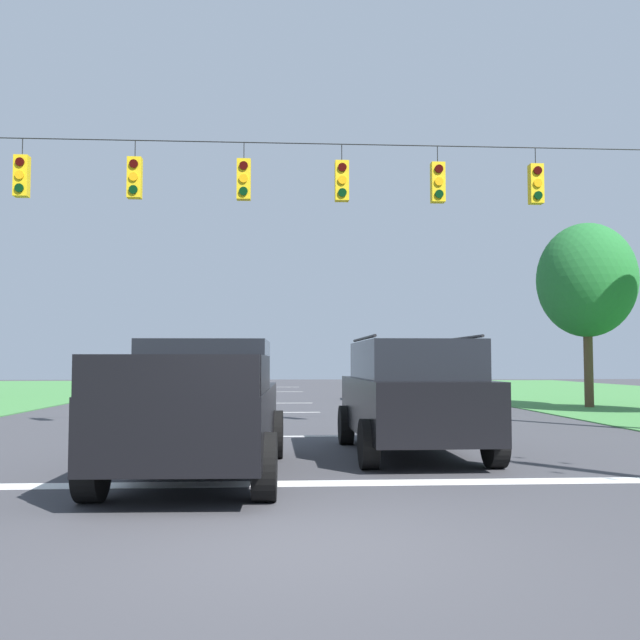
{
  "coord_description": "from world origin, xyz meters",
  "views": [
    {
      "loc": [
        -0.12,
        -6.42,
        1.61
      ],
      "look_at": [
        0.96,
        11.57,
        2.7
      ],
      "focal_mm": 39.43,
      "sensor_mm": 36.0,
      "label": 1
    }
  ],
  "objects_px": {
    "overhead_signal_span": "(286,248)",
    "suv_black": "(411,394)",
    "pickup_truck": "(201,407)",
    "tree_roadside_right": "(587,281)",
    "distant_car_crossing_white": "(405,381)"
  },
  "relations": [
    {
      "from": "overhead_signal_span",
      "to": "pickup_truck",
      "type": "relative_size",
      "value": 3.31
    },
    {
      "from": "pickup_truck",
      "to": "overhead_signal_span",
      "type": "bearing_deg",
      "value": 77.98
    },
    {
      "from": "suv_black",
      "to": "pickup_truck",
      "type": "bearing_deg",
      "value": -149.85
    },
    {
      "from": "suv_black",
      "to": "tree_roadside_right",
      "type": "height_order",
      "value": "tree_roadside_right"
    },
    {
      "from": "suv_black",
      "to": "distant_car_crossing_white",
      "type": "height_order",
      "value": "suv_black"
    },
    {
      "from": "suv_black",
      "to": "tree_roadside_right",
      "type": "distance_m",
      "value": 15.38
    },
    {
      "from": "overhead_signal_span",
      "to": "tree_roadside_right",
      "type": "height_order",
      "value": "overhead_signal_span"
    },
    {
      "from": "suv_black",
      "to": "tree_roadside_right",
      "type": "bearing_deg",
      "value": 54.42
    },
    {
      "from": "overhead_signal_span",
      "to": "tree_roadside_right",
      "type": "xyz_separation_m",
      "value": [
        10.89,
        8.23,
        0.28
      ]
    },
    {
      "from": "overhead_signal_span",
      "to": "suv_black",
      "type": "relative_size",
      "value": 3.74
    },
    {
      "from": "pickup_truck",
      "to": "suv_black",
      "type": "height_order",
      "value": "suv_black"
    },
    {
      "from": "overhead_signal_span",
      "to": "tree_roadside_right",
      "type": "relative_size",
      "value": 2.72
    },
    {
      "from": "overhead_signal_span",
      "to": "tree_roadside_right",
      "type": "bearing_deg",
      "value": 37.07
    },
    {
      "from": "pickup_truck",
      "to": "distant_car_crossing_white",
      "type": "height_order",
      "value": "pickup_truck"
    },
    {
      "from": "overhead_signal_span",
      "to": "distant_car_crossing_white",
      "type": "relative_size",
      "value": 4.08
    }
  ]
}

